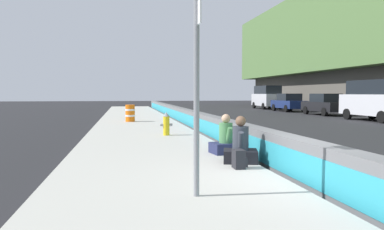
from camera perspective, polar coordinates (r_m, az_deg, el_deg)
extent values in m
plane|color=#232326|center=(7.60, 16.95, -10.02)|extent=(160.00, 160.00, 0.00)
cube|color=#B5B2A8|center=(6.82, -3.65, -10.82)|extent=(80.00, 4.40, 0.14)
cube|color=slate|center=(7.51, 17.01, -6.87)|extent=(76.00, 0.44, 0.85)
cube|color=teal|center=(7.42, 15.44, -7.30)|extent=(74.48, 0.01, 0.54)
cylinder|color=gray|center=(5.78, 0.68, 5.36)|extent=(0.09, 0.09, 3.60)
cube|color=white|center=(5.91, 0.88, 15.10)|extent=(0.44, 0.02, 0.36)
cube|color=black|center=(5.91, 1.02, 15.10)|extent=(0.30, 0.01, 0.10)
cylinder|color=gold|center=(14.35, -3.89, -1.64)|extent=(0.24, 0.24, 0.72)
cone|color=gray|center=(14.32, -3.90, 0.12)|extent=(0.26, 0.26, 0.16)
cylinder|color=gray|center=(14.37, -3.22, -1.48)|extent=(0.10, 0.12, 0.10)
cylinder|color=gray|center=(14.33, -4.57, -1.50)|extent=(0.10, 0.12, 0.10)
cube|color=black|center=(8.84, 7.30, -6.16)|extent=(0.83, 0.91, 0.29)
cylinder|color=#333842|center=(8.78, 7.32, -3.48)|extent=(0.37, 0.37, 0.54)
sphere|color=brown|center=(8.74, 7.34, -0.93)|extent=(0.24, 0.24, 0.24)
cylinder|color=#333842|center=(8.99, 7.27, -3.67)|extent=(0.30, 0.20, 0.48)
cylinder|color=#333842|center=(8.59, 7.37, -4.00)|extent=(0.30, 0.20, 0.48)
cube|color=#23284C|center=(10.10, 5.10, -4.98)|extent=(0.74, 0.83, 0.28)
cylinder|color=#4C8951|center=(10.05, 5.12, -2.70)|extent=(0.36, 0.36, 0.53)
sphere|color=tan|center=(10.01, 5.13, -0.53)|extent=(0.23, 0.23, 0.23)
cylinder|color=#4C8951|center=(10.23, 4.67, -2.89)|extent=(0.29, 0.16, 0.47)
cylinder|color=#4C8951|center=(9.87, 5.58, -3.12)|extent=(0.29, 0.16, 0.47)
cube|color=#232328|center=(8.11, 7.05, -6.61)|extent=(0.32, 0.22, 0.40)
cube|color=#232328|center=(8.16, 7.99, -6.98)|extent=(0.22, 0.06, 0.20)
cylinder|color=orange|center=(21.51, -9.31, 0.27)|extent=(0.52, 0.52, 0.95)
cylinder|color=white|center=(21.50, -9.31, 0.78)|extent=(0.54, 0.54, 0.10)
cylinder|color=white|center=(21.52, -9.30, -0.10)|extent=(0.54, 0.54, 0.10)
cube|color=silver|center=(26.25, 26.13, 1.38)|extent=(5.17, 2.14, 1.30)
cube|color=black|center=(26.16, 26.33, 3.78)|extent=(4.16, 1.91, 0.90)
cylinder|color=black|center=(27.02, 22.38, 0.13)|extent=(0.73, 0.25, 0.72)
cylinder|color=black|center=(28.13, 25.54, 0.18)|extent=(0.73, 0.25, 0.72)
cylinder|color=black|center=(24.41, 26.75, -0.28)|extent=(0.73, 0.25, 0.72)
cube|color=black|center=(31.81, 19.39, 1.23)|extent=(4.53, 1.87, 0.72)
cube|color=black|center=(31.71, 19.50, 2.47)|extent=(2.23, 1.65, 0.66)
cylinder|color=black|center=(32.65, 16.78, 0.69)|extent=(0.66, 0.23, 0.66)
cylinder|color=black|center=(33.50, 19.40, 0.71)|extent=(0.66, 0.23, 0.66)
cylinder|color=black|center=(30.14, 19.35, 0.44)|extent=(0.66, 0.23, 0.66)
cylinder|color=black|center=(31.06, 22.10, 0.46)|extent=(0.66, 0.23, 0.66)
cube|color=navy|center=(37.23, 14.35, 1.59)|extent=(4.50, 1.80, 0.72)
cube|color=black|center=(37.12, 14.43, 2.65)|extent=(2.20, 1.62, 0.66)
cylinder|color=black|center=(38.21, 12.26, 1.11)|extent=(0.66, 0.22, 0.66)
cylinder|color=black|center=(38.91, 14.62, 1.12)|extent=(0.66, 0.22, 0.66)
cylinder|color=black|center=(35.57, 14.03, 0.94)|extent=(0.66, 0.22, 0.66)
cylinder|color=black|center=(36.31, 16.52, 0.94)|extent=(0.66, 0.22, 0.66)
cube|color=silver|center=(42.93, 11.23, 2.27)|extent=(5.16, 2.12, 1.30)
cube|color=black|center=(42.83, 11.29, 3.73)|extent=(4.15, 1.89, 0.90)
cylinder|color=black|center=(44.18, 9.36, 1.47)|extent=(0.73, 0.24, 0.72)
cylinder|color=black|center=(44.80, 11.65, 1.47)|extent=(0.73, 0.24, 0.72)
cylinder|color=black|center=(41.09, 10.75, 1.32)|extent=(0.73, 0.24, 0.72)
cylinder|color=black|center=(41.75, 13.19, 1.32)|extent=(0.73, 0.24, 0.72)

